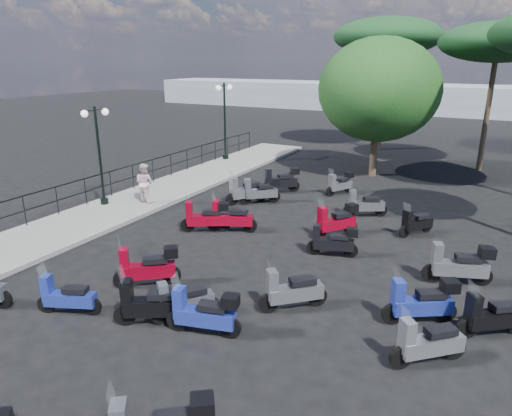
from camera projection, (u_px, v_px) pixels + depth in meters
The scene contains 30 objects.
ground at pixel (223, 267), 13.25m from camera, with size 120.00×120.00×0.00m, color black.
sidewalk at pixel (127, 205), 18.64m from camera, with size 3.00×30.00×0.15m, color slate.
railing at pixel (98, 183), 18.79m from camera, with size 0.04×26.04×1.10m.
lamp_post_1 at pixel (99, 150), 17.87m from camera, with size 0.47×1.13×3.90m.
lamp_post_2 at pixel (225, 116), 26.13m from camera, with size 0.43×1.27×4.35m.
pedestrian_far at pixel (144, 183), 18.59m from camera, with size 0.78×0.61×1.61m, color silver.
scooter_2 at pixel (67, 297), 10.73m from camera, with size 1.47×0.78×1.24m.
scooter_3 at pixel (231, 218), 15.86m from camera, with size 1.69×0.86×1.41m.
scooter_4 at pixel (261, 191), 18.97m from camera, with size 1.41×1.26×1.37m.
scooter_5 at pixel (281, 181), 20.47m from camera, with size 1.45×1.39×1.46m.
scooter_7 at pixel (151, 305), 10.27m from camera, with size 1.60×1.04×1.42m.
scooter_8 at pixel (148, 267), 12.03m from camera, with size 1.48×1.26×1.41m.
scooter_9 at pixel (206, 217), 15.84m from camera, with size 1.56×1.07×1.39m.
scooter_10 at pixel (245, 192), 18.94m from camera, with size 1.18×1.60×1.49m.
scooter_12 at pixel (184, 302), 10.51m from camera, with size 1.09×1.30×1.28m.
scooter_13 at pixel (204, 314), 9.89m from camera, with size 1.68×0.70×1.36m.
scooter_14 at pixel (333, 242), 13.88m from camera, with size 1.53×0.70×1.25m.
scooter_15 at pixel (336, 221), 15.47m from camera, with size 1.18×1.50×1.39m.
scooter_16 at pixel (340, 184), 20.26m from camera, with size 0.89×1.43×1.24m.
scooter_18 at pixel (292, 291), 10.90m from camera, with size 1.34×1.27×1.38m.
scooter_19 at pixel (421, 302), 10.32m from camera, with size 1.56×1.09×1.40m.
scooter_20 at pixel (365, 205), 17.40m from camera, with size 1.52×0.97×1.34m.
scooter_21 at pixel (416, 223), 15.55m from camera, with size 0.94×1.35×1.23m.
scooter_24 at pixel (427, 343), 8.93m from camera, with size 1.32×1.22×1.35m.
scooter_25 at pixel (492, 317), 9.85m from camera, with size 1.40×1.10×1.34m.
scooter_26 at pixel (459, 265), 12.13m from camera, with size 1.75×0.88×1.45m.
broadleaf_tree at pixel (379, 90), 22.33m from camera, with size 5.94×5.94×6.85m.
pine_0 at pixel (498, 42), 22.77m from camera, with size 5.80×5.80×7.58m.
pine_2 at pixel (388, 37), 28.27m from camera, with size 6.69×6.69×8.25m.
distant_hills at pixel (437, 99), 50.54m from camera, with size 70.00×8.00×3.00m, color gray.
Camera 1 is at (6.49, -10.20, 5.78)m, focal length 32.00 mm.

